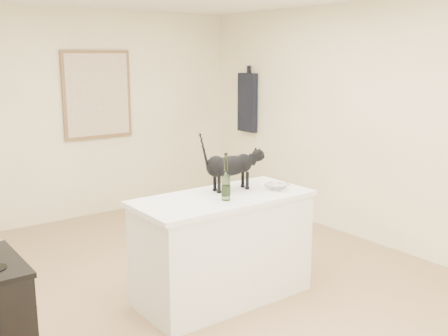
% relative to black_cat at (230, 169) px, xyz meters
% --- Properties ---
extents(floor, '(5.50, 5.50, 0.00)m').
position_rel_black_cat_xyz_m(floor, '(-0.26, 0.09, -1.09)').
color(floor, '#A97B5A').
rests_on(floor, ground).
extents(wall_back, '(4.50, 0.00, 4.50)m').
position_rel_black_cat_xyz_m(wall_back, '(-0.26, 2.84, 0.21)').
color(wall_back, '#FFF5C5').
rests_on(wall_back, ground).
extents(wall_right, '(0.00, 5.50, 5.50)m').
position_rel_black_cat_xyz_m(wall_right, '(1.99, 0.09, 0.21)').
color(wall_right, '#FFF5C5').
rests_on(wall_right, ground).
extents(island_base, '(1.44, 0.67, 0.86)m').
position_rel_black_cat_xyz_m(island_base, '(-0.16, -0.11, -0.66)').
color(island_base, white).
rests_on(island_base, floor).
extents(island_top, '(1.50, 0.70, 0.04)m').
position_rel_black_cat_xyz_m(island_top, '(-0.16, -0.11, -0.21)').
color(island_top, white).
rests_on(island_top, island_base).
extents(artwork_frame, '(0.90, 0.03, 1.10)m').
position_rel_black_cat_xyz_m(artwork_frame, '(0.04, 2.81, 0.46)').
color(artwork_frame, brown).
rests_on(artwork_frame, wall_back).
extents(artwork_canvas, '(0.82, 0.00, 1.02)m').
position_rel_black_cat_xyz_m(artwork_canvas, '(0.04, 2.79, 0.46)').
color(artwork_canvas, beige).
rests_on(artwork_canvas, wall_back).
extents(hanging_garment, '(0.08, 0.34, 0.80)m').
position_rel_black_cat_xyz_m(hanging_garment, '(1.93, 2.14, 0.31)').
color(hanging_garment, black).
rests_on(hanging_garment, wall_right).
extents(black_cat, '(0.56, 0.25, 0.38)m').
position_rel_black_cat_xyz_m(black_cat, '(0.00, 0.00, 0.00)').
color(black_cat, black).
rests_on(black_cat, island_top).
extents(wine_bottle, '(0.08, 0.08, 0.34)m').
position_rel_black_cat_xyz_m(wine_bottle, '(-0.22, -0.23, -0.02)').
color(wine_bottle, '#365923').
rests_on(wine_bottle, island_top).
extents(glass_bowl, '(0.27, 0.27, 0.05)m').
position_rel_black_cat_xyz_m(glass_bowl, '(0.33, -0.23, -0.16)').
color(glass_bowl, silver).
rests_on(glass_bowl, island_top).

